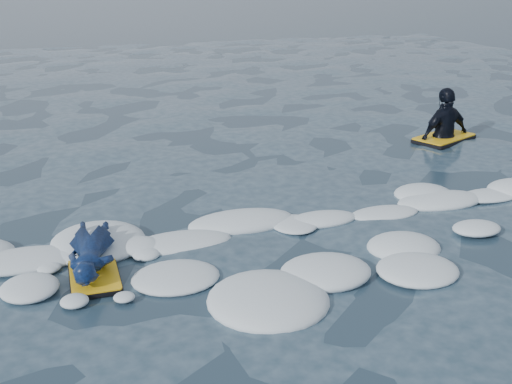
{
  "coord_description": "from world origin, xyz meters",
  "views": [
    {
      "loc": [
        -1.71,
        -5.64,
        3.21
      ],
      "look_at": [
        0.6,
        1.6,
        0.46
      ],
      "focal_mm": 45.0,
      "sensor_mm": 36.0,
      "label": 1
    }
  ],
  "objects": [
    {
      "name": "waiting_rider_unit",
      "position": [
        5.25,
        4.47,
        0.08
      ],
      "size": [
        1.41,
        1.13,
        1.86
      ],
      "rotation": [
        0.0,
        0.0,
        0.42
      ],
      "color": "black",
      "rests_on": "ground"
    },
    {
      "name": "prone_woman_unit",
      "position": [
        -1.49,
        0.98,
        0.19
      ],
      "size": [
        0.72,
        1.48,
        0.37
      ],
      "rotation": [
        0.0,
        0.0,
        1.57
      ],
      "color": "black",
      "rests_on": "ground"
    },
    {
      "name": "ground",
      "position": [
        0.0,
        0.0,
        0.0
      ],
      "size": [
        120.0,
        120.0,
        0.0
      ],
      "primitive_type": "plane",
      "color": "#192C3C",
      "rests_on": "ground"
    },
    {
      "name": "foam_band",
      "position": [
        0.0,
        1.03,
        0.0
      ],
      "size": [
        12.0,
        3.1,
        0.3
      ],
      "primitive_type": null,
      "color": "white",
      "rests_on": "ground"
    }
  ]
}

